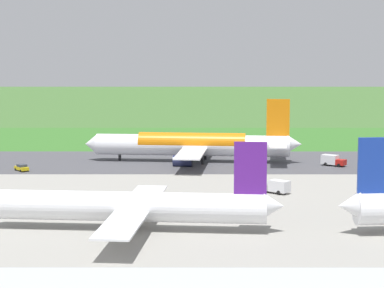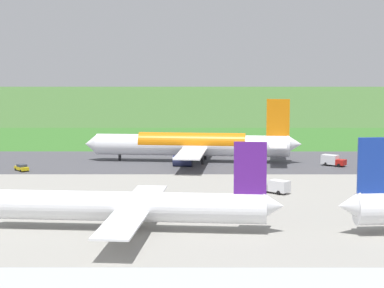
{
  "view_description": "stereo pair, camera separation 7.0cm",
  "coord_description": "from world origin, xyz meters",
  "px_view_note": "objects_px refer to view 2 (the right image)",
  "views": [
    {
      "loc": [
        2.91,
        183.36,
        27.27
      ],
      "look_at": [
        3.13,
        0.0,
        4.5
      ],
      "focal_mm": 69.81,
      "sensor_mm": 36.0,
      "label": 1
    },
    {
      "loc": [
        2.84,
        183.36,
        27.27
      ],
      "look_at": [
        3.13,
        0.0,
        4.5
      ],
      "focal_mm": 69.81,
      "sensor_mm": 36.0,
      "label": 2
    }
  ],
  "objects_px": {
    "service_truck_baggage": "(276,186)",
    "service_car_followme": "(22,168)",
    "airliner_main": "(194,145)",
    "airliner_parked_mid": "(130,206)",
    "traffic_cone_orange": "(180,139)",
    "no_stopping_sign": "(199,138)",
    "service_truck_fuel": "(333,160)"
  },
  "relations": [
    {
      "from": "service_truck_baggage",
      "to": "service_car_followme",
      "type": "xyz_separation_m",
      "value": [
        55.43,
        -27.08,
        -0.56
      ]
    },
    {
      "from": "airliner_main",
      "to": "airliner_parked_mid",
      "type": "bearing_deg",
      "value": 82.22
    },
    {
      "from": "airliner_main",
      "to": "airliner_parked_mid",
      "type": "relative_size",
      "value": 1.14
    },
    {
      "from": "airliner_main",
      "to": "traffic_cone_orange",
      "type": "distance_m",
      "value": 46.94
    },
    {
      "from": "no_stopping_sign",
      "to": "service_truck_fuel",
      "type": "bearing_deg",
      "value": 125.28
    },
    {
      "from": "airliner_main",
      "to": "service_truck_baggage",
      "type": "xyz_separation_m",
      "value": [
        -15.97,
        41.51,
        -2.95
      ]
    },
    {
      "from": "airliner_main",
      "to": "no_stopping_sign",
      "type": "height_order",
      "value": "airliner_main"
    },
    {
      "from": "traffic_cone_orange",
      "to": "service_truck_fuel",
      "type": "bearing_deg",
      "value": 125.26
    },
    {
      "from": "service_truck_baggage",
      "to": "service_truck_fuel",
      "type": "height_order",
      "value": "same"
    },
    {
      "from": "airliner_main",
      "to": "service_car_followme",
      "type": "distance_m",
      "value": 42.16
    },
    {
      "from": "airliner_main",
      "to": "no_stopping_sign",
      "type": "distance_m",
      "value": 38.41
    },
    {
      "from": "airliner_parked_mid",
      "to": "no_stopping_sign",
      "type": "bearing_deg",
      "value": -95.87
    },
    {
      "from": "service_truck_fuel",
      "to": "no_stopping_sign",
      "type": "xyz_separation_m",
      "value": [
        31.79,
        -44.92,
        0.2
      ]
    },
    {
      "from": "airliner_main",
      "to": "service_truck_baggage",
      "type": "bearing_deg",
      "value": 111.04
    },
    {
      "from": "airliner_main",
      "to": "traffic_cone_orange",
      "type": "bearing_deg",
      "value": -84.73
    },
    {
      "from": "service_truck_baggage",
      "to": "service_car_followme",
      "type": "relative_size",
      "value": 1.32
    },
    {
      "from": "service_truck_baggage",
      "to": "service_car_followme",
      "type": "bearing_deg",
      "value": -26.04
    },
    {
      "from": "airliner_parked_mid",
      "to": "service_truck_fuel",
      "type": "bearing_deg",
      "value": -123.69
    },
    {
      "from": "service_truck_baggage",
      "to": "traffic_cone_orange",
      "type": "xyz_separation_m",
      "value": [
        20.27,
        -88.07,
        -1.13
      ]
    },
    {
      "from": "airliner_main",
      "to": "service_truck_fuel",
      "type": "distance_m",
      "value": 34.11
    },
    {
      "from": "service_truck_baggage",
      "to": "traffic_cone_orange",
      "type": "height_order",
      "value": "service_truck_baggage"
    },
    {
      "from": "service_truck_baggage",
      "to": "service_car_followme",
      "type": "height_order",
      "value": "service_truck_baggage"
    },
    {
      "from": "service_truck_fuel",
      "to": "service_truck_baggage",
      "type": "bearing_deg",
      "value": 63.54
    },
    {
      "from": "traffic_cone_orange",
      "to": "service_car_followme",
      "type": "bearing_deg",
      "value": 60.04
    },
    {
      "from": "airliner_parked_mid",
      "to": "service_truck_baggage",
      "type": "relative_size",
      "value": 8.14
    },
    {
      "from": "service_car_followme",
      "to": "service_truck_baggage",
      "type": "bearing_deg",
      "value": 153.96
    },
    {
      "from": "service_truck_baggage",
      "to": "service_truck_fuel",
      "type": "relative_size",
      "value": 0.97
    },
    {
      "from": "airliner_parked_mid",
      "to": "service_truck_fuel",
      "type": "height_order",
      "value": "airliner_parked_mid"
    },
    {
      "from": "airliner_parked_mid",
      "to": "no_stopping_sign",
      "type": "xyz_separation_m",
      "value": [
        -11.26,
        -109.49,
        -2.18
      ]
    },
    {
      "from": "airliner_parked_mid",
      "to": "service_truck_baggage",
      "type": "height_order",
      "value": "airliner_parked_mid"
    },
    {
      "from": "service_truck_fuel",
      "to": "airliner_parked_mid",
      "type": "bearing_deg",
      "value": 56.31
    },
    {
      "from": "service_truck_fuel",
      "to": "traffic_cone_orange",
      "type": "bearing_deg",
      "value": -54.74
    }
  ]
}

